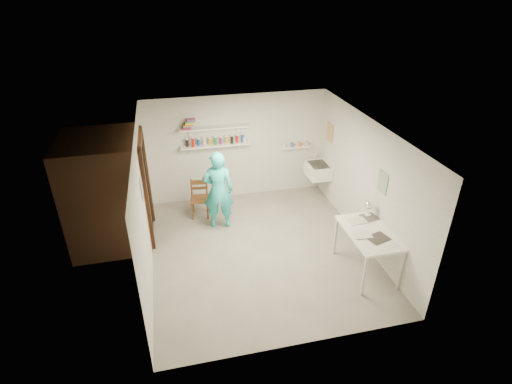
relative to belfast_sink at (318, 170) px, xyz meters
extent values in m
cube|color=slate|center=(-1.75, -1.70, -0.71)|extent=(4.00, 4.50, 0.02)
cube|color=silver|center=(-1.75, -1.70, 1.71)|extent=(4.00, 4.50, 0.02)
cube|color=silver|center=(-1.75, 0.56, 0.50)|extent=(4.00, 0.02, 2.40)
cube|color=silver|center=(-1.75, -3.96, 0.50)|extent=(4.00, 0.02, 2.40)
cube|color=silver|center=(-3.76, -1.70, 0.50)|extent=(0.02, 4.50, 2.40)
cube|color=silver|center=(0.26, -1.70, 0.50)|extent=(0.02, 4.50, 2.40)
cube|color=black|center=(-3.74, -0.65, 0.30)|extent=(0.02, 0.90, 2.00)
cube|color=brown|center=(-4.45, -0.65, 0.35)|extent=(1.40, 1.50, 2.10)
cube|color=brown|center=(-3.72, -0.65, 1.35)|extent=(0.06, 1.05, 0.10)
cube|color=brown|center=(-3.72, -1.15, 0.30)|extent=(0.06, 0.10, 2.00)
cube|color=brown|center=(-3.72, -0.15, 0.30)|extent=(0.06, 0.10, 2.00)
cube|color=white|center=(-2.25, 0.43, 0.65)|extent=(1.50, 0.22, 0.03)
cube|color=white|center=(-2.25, 0.43, 1.05)|extent=(1.50, 0.22, 0.03)
cube|color=white|center=(-0.40, 0.47, 0.42)|extent=(0.70, 0.14, 0.03)
cube|color=#334C7F|center=(-3.74, -1.65, 0.85)|extent=(0.01, 0.28, 0.36)
cube|color=#995933|center=(0.24, 0.10, 0.85)|extent=(0.01, 0.34, 0.42)
cube|color=#3F724C|center=(0.24, -2.25, 0.80)|extent=(0.01, 0.30, 0.38)
cube|color=white|center=(0.00, 0.00, 0.00)|extent=(0.48, 0.60, 0.30)
imported|color=#29CCCE|center=(-2.38, -0.68, 0.13)|extent=(0.66, 0.48, 1.66)
cylinder|color=beige|center=(-2.41, -0.46, 0.40)|extent=(0.30, 0.08, 0.30)
cube|color=brown|center=(-2.72, -0.19, -0.29)|extent=(0.43, 0.41, 0.82)
cube|color=white|center=(-0.11, -2.67, -0.29)|extent=(0.73, 1.22, 0.81)
sphere|color=white|center=(0.09, -2.18, 0.33)|extent=(0.15, 0.15, 0.15)
cylinder|color=black|center=(-2.89, 0.43, 0.75)|extent=(0.06, 0.06, 0.17)
cylinder|color=red|center=(-2.76, 0.43, 0.75)|extent=(0.06, 0.06, 0.17)
cylinder|color=blue|center=(-2.63, 0.43, 0.75)|extent=(0.06, 0.06, 0.17)
cylinder|color=white|center=(-2.50, 0.43, 0.75)|extent=(0.06, 0.06, 0.17)
cylinder|color=orange|center=(-2.38, 0.43, 0.75)|extent=(0.06, 0.06, 0.17)
cylinder|color=#268C3F|center=(-2.25, 0.43, 0.75)|extent=(0.06, 0.06, 0.17)
cylinder|color=#8C268C|center=(-2.12, 0.43, 0.75)|extent=(0.06, 0.06, 0.17)
cylinder|color=gold|center=(-2.00, 0.43, 0.75)|extent=(0.06, 0.06, 0.17)
cylinder|color=black|center=(-1.87, 0.43, 0.75)|extent=(0.06, 0.06, 0.17)
cylinder|color=red|center=(-1.74, 0.43, 0.75)|extent=(0.06, 0.06, 0.17)
cylinder|color=blue|center=(-1.61, 0.43, 0.75)|extent=(0.06, 0.06, 0.17)
cube|color=red|center=(-2.85, 0.43, 1.08)|extent=(0.18, 0.14, 0.03)
cube|color=#1933A5|center=(-2.83, 0.43, 1.11)|extent=(0.18, 0.14, 0.03)
cube|color=orange|center=(-2.81, 0.43, 1.14)|extent=(0.18, 0.14, 0.03)
cube|color=black|center=(-2.79, 0.43, 1.16)|extent=(0.18, 0.14, 0.03)
cube|color=yellow|center=(-2.77, 0.43, 1.19)|extent=(0.18, 0.14, 0.03)
cube|color=#338C4C|center=(-2.75, 0.43, 1.22)|extent=(0.18, 0.14, 0.03)
cube|color=#8C3F8C|center=(-2.73, 0.43, 1.25)|extent=(0.18, 0.14, 0.03)
cylinder|color=silver|center=(-0.61, 0.47, 0.48)|extent=(0.07, 0.07, 0.09)
cylinder|color=#335999|center=(-0.47, 0.47, 0.48)|extent=(0.07, 0.07, 0.09)
cylinder|color=orange|center=(-0.33, 0.47, 0.48)|extent=(0.07, 0.07, 0.09)
cylinder|color=#999999|center=(-0.19, 0.47, 0.48)|extent=(0.07, 0.07, 0.09)
cube|color=silver|center=(-0.11, -2.67, 0.11)|extent=(0.30, 0.22, 0.00)
cube|color=#4C4742|center=(-0.11, -2.67, 0.12)|extent=(0.30, 0.22, 0.00)
cube|color=beige|center=(-0.11, -2.67, 0.12)|extent=(0.30, 0.22, 0.00)
cube|color=#383330|center=(-0.11, -2.67, 0.13)|extent=(0.30, 0.22, 0.00)
cube|color=silver|center=(-0.11, -2.67, 0.13)|extent=(0.30, 0.22, 0.00)
camera|label=1|loc=(-3.23, -7.63, 3.90)|focal=28.00mm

